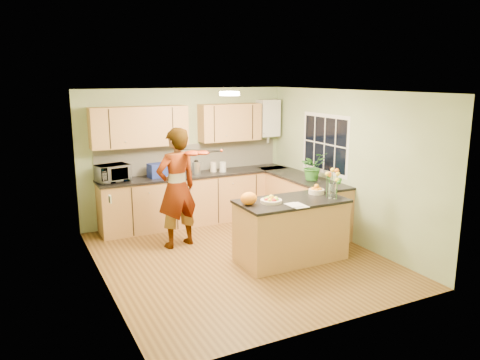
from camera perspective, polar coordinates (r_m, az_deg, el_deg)
name	(u,v)px	position (r m, az deg, el deg)	size (l,w,h in m)	color
floor	(239,257)	(7.25, -0.16, -9.42)	(4.50, 4.50, 0.00)	brown
ceiling	(239,91)	(6.73, -0.17, 10.76)	(4.00, 4.50, 0.02)	white
wall_back	(186,155)	(8.91, -6.65, 3.01)	(4.00, 0.02, 2.50)	gray
wall_front	(334,218)	(5.03, 11.40, -4.55)	(4.00, 0.02, 2.50)	gray
wall_left	(99,192)	(6.27, -16.76, -1.45)	(0.02, 4.50, 2.50)	gray
wall_right	(346,166)	(7.96, 12.84, 1.65)	(0.02, 4.50, 2.50)	gray
back_counter	(197,198)	(8.83, -5.24, -2.21)	(3.64, 0.62, 0.94)	#B28047
right_counter	(301,202)	(8.61, 7.46, -2.64)	(0.62, 2.24, 0.94)	#B28047
splashback	(191,158)	(8.94, -6.00, 2.74)	(3.60, 0.02, 0.52)	beige
upper_cabinets	(179,125)	(8.62, -7.46, 6.70)	(3.20, 0.34, 0.70)	#B28047
boiler	(268,118)	(9.41, 3.45, 7.54)	(0.40, 0.30, 0.86)	silver
window_right	(325,144)	(8.37, 10.29, 4.36)	(0.01, 1.30, 1.05)	silver
light_switch	(110,199)	(5.69, -15.56, -2.26)	(0.02, 0.09, 0.09)	silver
ceiling_lamp	(230,93)	(7.00, -1.29, 10.50)	(0.30, 0.30, 0.07)	#FFEABF
peninsula_island	(291,230)	(7.07, 6.23, -6.05)	(1.62, 0.83, 0.93)	#B28047
fruit_dish	(271,200)	(6.74, 3.83, -2.42)	(0.31, 0.31, 0.11)	beige
orange_bowl	(316,190)	(7.34, 9.30, -1.19)	(0.24, 0.24, 0.14)	beige
flower_vase	(333,177)	(7.06, 11.27, 0.38)	(0.27, 0.27, 0.49)	silver
orange_bag	(249,198)	(6.61, 1.08, -2.26)	(0.24, 0.21, 0.18)	orange
papers	(297,205)	(6.64, 7.00, -3.07)	(0.22, 0.30, 0.01)	silver
violinist	(177,188)	(7.51, -7.72, -0.99)	(0.71, 0.46, 1.94)	#E6AA8C
violin	(193,153)	(7.26, -5.79, 3.27)	(0.62, 0.25, 0.12)	#521605
microwave	(112,173)	(8.30, -15.29, 0.81)	(0.53, 0.36, 0.29)	silver
blue_box	(157,170)	(8.49, -10.05, 1.16)	(0.31, 0.23, 0.25)	navy
kettle	(196,167)	(8.69, -5.35, 1.57)	(0.17, 0.17, 0.31)	silver
jar_cream	(213,167)	(8.87, -3.27, 1.59)	(0.12, 0.12, 0.18)	beige
jar_white	(223,167)	(8.84, -2.11, 1.60)	(0.12, 0.12, 0.19)	silver
potted_plant	(313,166)	(8.20, 8.85, 1.65)	(0.44, 0.38, 0.49)	#2E6F25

